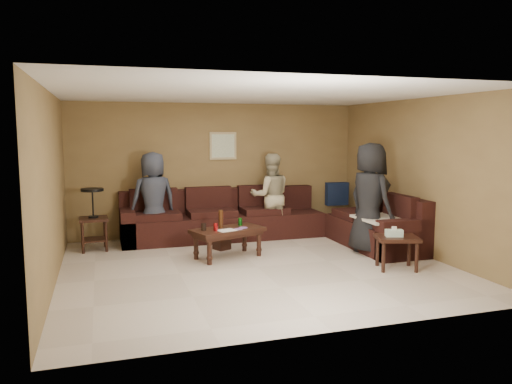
# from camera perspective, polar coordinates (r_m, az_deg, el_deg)

# --- Properties ---
(room) EXTENTS (5.60, 5.50, 2.50)m
(room) POSITION_cam_1_polar(r_m,az_deg,el_deg) (7.12, 0.12, 4.43)
(room) COLOR beige
(room) RESTS_ON ground
(sectional_sofa) EXTENTS (4.65, 2.90, 0.97)m
(sectional_sofa) POSITION_cam_1_polar(r_m,az_deg,el_deg) (8.97, 2.17, -3.65)
(sectional_sofa) COLOR black
(sectional_sofa) RESTS_ON ground
(coffee_table) EXTENTS (1.24, 0.88, 0.75)m
(coffee_table) POSITION_cam_1_polar(r_m,az_deg,el_deg) (7.84, -3.28, -4.69)
(coffee_table) COLOR black
(coffee_table) RESTS_ON ground
(end_table_left) EXTENTS (0.48, 0.48, 1.04)m
(end_table_left) POSITION_cam_1_polar(r_m,az_deg,el_deg) (8.71, -18.09, -2.85)
(end_table_left) COLOR black
(end_table_left) RESTS_ON ground
(side_table_right) EXTENTS (0.70, 0.63, 0.63)m
(side_table_right) POSITION_cam_1_polar(r_m,az_deg,el_deg) (7.46, 15.77, -5.40)
(side_table_right) COLOR black
(side_table_right) RESTS_ON ground
(waste_bin) EXTENTS (0.30, 0.30, 0.27)m
(waste_bin) POSITION_cam_1_polar(r_m,az_deg,el_deg) (8.45, -3.94, -5.64)
(waste_bin) COLOR black
(waste_bin) RESTS_ON ground
(wall_art) EXTENTS (0.52, 0.04, 0.52)m
(wall_art) POSITION_cam_1_polar(r_m,az_deg,el_deg) (9.54, -3.79, 5.28)
(wall_art) COLOR tan
(wall_art) RESTS_ON ground
(person_left) EXTENTS (0.89, 0.69, 1.63)m
(person_left) POSITION_cam_1_polar(r_m,az_deg,el_deg) (8.86, -11.66, -0.73)
(person_left) COLOR #2E3340
(person_left) RESTS_ON ground
(person_middle) EXTENTS (0.83, 0.69, 1.57)m
(person_middle) POSITION_cam_1_polar(r_m,az_deg,el_deg) (9.25, 1.66, -0.44)
(person_middle) COLOR tan
(person_middle) RESTS_ON ground
(person_right) EXTENTS (0.74, 0.98, 1.80)m
(person_right) POSITION_cam_1_polar(r_m,az_deg,el_deg) (8.23, 12.90, -0.75)
(person_right) COLOR black
(person_right) RESTS_ON ground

